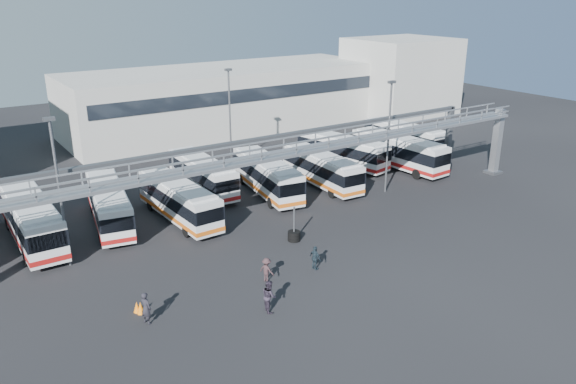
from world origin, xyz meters
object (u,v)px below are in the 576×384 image
pedestrian_d (315,258)px  pedestrian_b (269,296)px  bus_5 (267,175)px  bus_7 (342,150)px  cone_right (141,308)px  bus_9 (405,137)px  bus_6 (321,168)px  light_pole_mid (389,131)px  bus_4 (202,173)px  cone_left (137,307)px  bus_1 (31,218)px  light_pole_back (230,113)px  pedestrian_a (146,308)px  pedestrian_c (267,270)px  bus_3 (179,200)px  light_pole_left (59,186)px  bus_8 (398,151)px  tire_stack (294,235)px  bus_2 (109,204)px

pedestrian_d → pedestrian_b: bearing=110.4°
bus_5 → bus_7: 11.41m
cone_right → bus_9: bearing=23.7°
bus_5 → pedestrian_b: bus_5 is taller
bus_6 → pedestrian_b: bearing=-131.8°
light_pole_mid → bus_6: (-3.91, 4.67, -3.98)m
bus_4 → cone_left: bus_4 is taller
bus_1 → light_pole_back: bearing=22.2°
pedestrian_a → pedestrian_c: (8.12, 0.35, -0.16)m
bus_3 → bus_6: size_ratio=1.01×
bus_4 → cone_right: (-12.13, -16.97, -1.38)m
pedestrian_c → bus_1: bearing=16.0°
light_pole_back → pedestrian_d: light_pole_back is taller
light_pole_left → bus_7: light_pole_left is taller
bus_9 → cone_right: (-37.33, -16.39, -1.43)m
pedestrian_b → pedestrian_c: pedestrian_b is taller
bus_6 → bus_8: bearing=2.5°
light_pole_mid → pedestrian_b: (-19.80, -11.42, -4.75)m
light_pole_mid → bus_1: size_ratio=0.89×
tire_stack → bus_8: bearing=24.8°
light_pole_left → bus_9: (39.21, 7.87, -3.93)m
bus_9 → pedestrian_c: size_ratio=6.66×
bus_6 → bus_8: size_ratio=0.92×
bus_5 → pedestrian_d: bearing=-101.0°
bus_1 → bus_4: size_ratio=1.10×
light_pole_back → bus_4: (-5.99, -5.55, -3.98)m
light_pole_back → bus_3: size_ratio=0.96×
bus_6 → pedestrian_b: (-15.89, -16.09, -0.78)m
bus_3 → bus_9: 30.13m
light_pole_back → pedestrian_d: (-6.55, -23.77, -4.89)m
light_pole_mid → bus_6: light_pole_mid is taller
bus_3 → bus_6: (14.66, 0.43, -0.02)m
bus_3 → pedestrian_a: bus_3 is taller
light_pole_left → bus_3: bearing=19.0°
cone_left → cone_right: cone_right is taller
bus_7 → pedestrian_b: 29.21m
light_pole_left → bus_9: light_pole_left is taller
bus_3 → pedestrian_a: size_ratio=5.49×
bus_8 → bus_9: (5.16, 4.26, -0.10)m
bus_3 → bus_5: (9.16, 1.35, 0.05)m
pedestrian_d → cone_right: pedestrian_d is taller
light_pole_mid → pedestrian_c: (-18.07, -8.35, -4.92)m
bus_4 → bus_9: (25.20, -0.58, 0.05)m
bus_4 → bus_7: (15.65, -1.06, 0.04)m
bus_8 → tire_stack: (-19.18, -8.84, -1.44)m
light_pole_mid → bus_2: light_pole_mid is taller
pedestrian_a → pedestrian_d: bearing=-112.7°
bus_1 → bus_9: size_ratio=1.06×
bus_8 → pedestrian_c: 27.40m
pedestrian_b → cone_left: 7.71m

